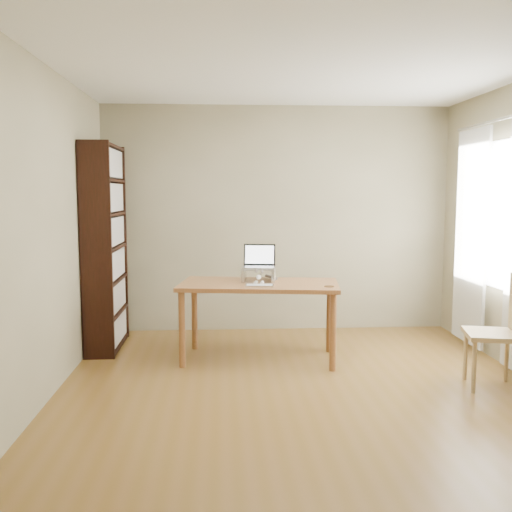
{
  "coord_description": "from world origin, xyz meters",
  "views": [
    {
      "loc": [
        -0.65,
        -4.35,
        1.61
      ],
      "look_at": [
        -0.32,
        1.01,
        1.01
      ],
      "focal_mm": 40.0,
      "sensor_mm": 36.0,
      "label": 1
    }
  ],
  "objects": [
    {
      "name": "laptop",
      "position": [
        -0.29,
        1.17,
        0.94
      ],
      "size": [
        0.34,
        0.3,
        0.22
      ],
      "rotation": [
        0.0,
        0.0,
        -0.14
      ],
      "color": "silver",
      "rests_on": "laptop_stand"
    },
    {
      "name": "room",
      "position": [
        0.03,
        0.01,
        1.3
      ],
      "size": [
        4.04,
        4.54,
        2.64
      ],
      "color": "brown",
      "rests_on": "ground"
    },
    {
      "name": "bookshelf",
      "position": [
        -1.83,
        1.55,
        1.05
      ],
      "size": [
        0.3,
        0.9,
        2.1
      ],
      "color": "black",
      "rests_on": "ground"
    },
    {
      "name": "laptop_stand",
      "position": [
        -0.29,
        1.11,
        0.83
      ],
      "size": [
        0.32,
        0.25,
        0.13
      ],
      "rotation": [
        0.0,
        0.0,
        -0.14
      ],
      "color": "silver",
      "rests_on": "desk"
    },
    {
      "name": "curtains",
      "position": [
        1.92,
        0.8,
        1.17
      ],
      "size": [
        0.03,
        1.9,
        2.25
      ],
      "color": "white",
      "rests_on": "ground"
    },
    {
      "name": "cat",
      "position": [
        -0.27,
        1.14,
        0.81
      ],
      "size": [
        0.25,
        0.48,
        0.15
      ],
      "rotation": [
        0.0,
        0.0,
        -0.16
      ],
      "color": "#4D433C",
      "rests_on": "desk"
    },
    {
      "name": "chair",
      "position": [
        1.65,
        0.11,
        0.51
      ],
      "size": [
        0.5,
        0.5,
        0.94
      ],
      "rotation": [
        0.0,
        0.0,
        -0.22
      ],
      "color": "tan",
      "rests_on": "ground"
    },
    {
      "name": "desk",
      "position": [
        -0.29,
        1.03,
        0.66
      ],
      "size": [
        1.59,
        0.95,
        0.75
      ],
      "rotation": [
        0.0,
        0.0,
        -0.14
      ],
      "color": "brown",
      "rests_on": "ground"
    },
    {
      "name": "coaster",
      "position": [
        0.34,
        0.77,
        0.75
      ],
      "size": [
        0.09,
        0.09,
        0.01
      ],
      "primitive_type": "cylinder",
      "color": "#54371C",
      "rests_on": "desk"
    },
    {
      "name": "keyboard",
      "position": [
        -0.3,
        0.81,
        0.76
      ],
      "size": [
        0.27,
        0.14,
        0.02
      ],
      "rotation": [
        0.0,
        0.0,
        -0.1
      ],
      "color": "silver",
      "rests_on": "desk"
    }
  ]
}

